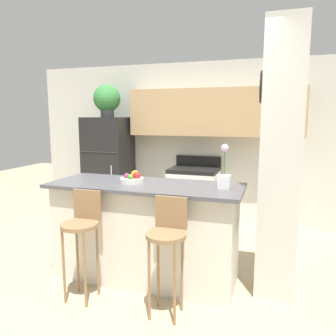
{
  "coord_description": "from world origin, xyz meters",
  "views": [
    {
      "loc": [
        1.24,
        -3.03,
        1.69
      ],
      "look_at": [
        0.0,
        0.76,
        1.07
      ],
      "focal_mm": 35.0,
      "sensor_mm": 36.0,
      "label": 1
    }
  ],
  "objects": [
    {
      "name": "ground_plane",
      "position": [
        0.0,
        0.0,
        0.0
      ],
      "size": [
        14.0,
        14.0,
        0.0
      ],
      "primitive_type": "plane",
      "color": "tan"
    },
    {
      "name": "wall_back",
      "position": [
        0.14,
        2.11,
        1.48
      ],
      "size": [
        5.6,
        0.38,
        2.55
      ],
      "color": "silver",
      "rests_on": "ground_plane"
    },
    {
      "name": "pillar_right",
      "position": [
        1.29,
        0.1,
        1.28
      ],
      "size": [
        0.38,
        0.32,
        2.55
      ],
      "color": "silver",
      "rests_on": "ground_plane"
    },
    {
      "name": "counter_bar",
      "position": [
        0.0,
        0.0,
        0.51
      ],
      "size": [
        1.98,
        0.75,
        1.02
      ],
      "color": "silver",
      "rests_on": "ground_plane"
    },
    {
      "name": "refrigerator",
      "position": [
        -1.39,
        1.81,
        0.84
      ],
      "size": [
        0.69,
        0.66,
        1.69
      ],
      "color": "black",
      "rests_on": "ground_plane"
    },
    {
      "name": "stove_range",
      "position": [
        0.07,
        1.84,
        0.46
      ],
      "size": [
        0.73,
        0.61,
        1.07
      ],
      "color": "white",
      "rests_on": "ground_plane"
    },
    {
      "name": "bar_stool_left",
      "position": [
        -0.41,
        -0.53,
        0.68
      ],
      "size": [
        0.34,
        0.34,
        1.02
      ],
      "color": "olive",
      "rests_on": "ground_plane"
    },
    {
      "name": "bar_stool_right",
      "position": [
        0.41,
        -0.53,
        0.68
      ],
      "size": [
        0.34,
        0.34,
        1.02
      ],
      "color": "olive",
      "rests_on": "ground_plane"
    },
    {
      "name": "potted_plant_on_fridge",
      "position": [
        -1.39,
        1.81,
        1.97
      ],
      "size": [
        0.44,
        0.44,
        0.52
      ],
      "color": "#4C4C51",
      "rests_on": "refrigerator"
    },
    {
      "name": "orchid_vase",
      "position": [
        0.8,
        0.03,
        1.14
      ],
      "size": [
        0.11,
        0.11,
        0.42
      ],
      "color": "white",
      "rests_on": "counter_bar"
    },
    {
      "name": "fruit_bowl",
      "position": [
        -0.14,
        0.02,
        1.06
      ],
      "size": [
        0.25,
        0.25,
        0.12
      ],
      "color": "silver",
      "rests_on": "counter_bar"
    }
  ]
}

